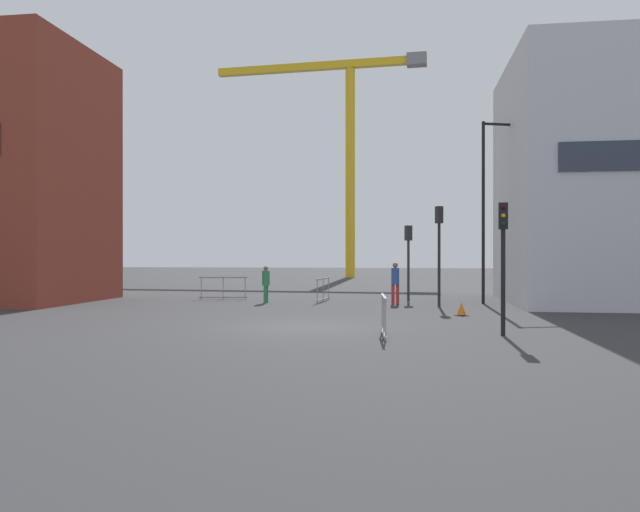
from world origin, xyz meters
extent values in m
plane|color=#333335|center=(0.00, 0.00, 0.00)|extent=(160.00, 160.00, 0.00)
cylinder|color=gold|center=(-2.21, 38.89, 9.81)|extent=(0.90, 0.90, 19.61)
cube|color=gold|center=(-5.58, 39.13, 20.01)|extent=(19.30, 2.03, 0.70)
cube|color=slate|center=(3.95, 38.47, 20.01)|extent=(1.88, 1.32, 1.10)
cylinder|color=black|center=(6.38, 9.46, 3.99)|extent=(0.14, 0.14, 7.99)
cube|color=black|center=(7.31, 9.78, 7.89)|extent=(1.89, 0.73, 0.10)
ellipsoid|color=silver|center=(8.24, 10.09, 7.87)|extent=(0.44, 0.24, 0.16)
cylinder|color=black|center=(5.60, -1.24, 1.41)|extent=(0.12, 0.12, 2.83)
cube|color=black|center=(5.60, -1.24, 3.18)|extent=(0.27, 0.30, 0.70)
sphere|color=#390605|center=(5.58, -1.42, 3.40)|extent=(0.11, 0.11, 0.11)
sphere|color=#F2A514|center=(5.58, -1.42, 3.18)|extent=(0.11, 0.11, 0.11)
sphere|color=#07330F|center=(5.58, -1.42, 2.96)|extent=(0.11, 0.11, 0.11)
cylinder|color=#232326|center=(4.38, 7.61, 1.72)|extent=(0.12, 0.12, 3.45)
cube|color=#232326|center=(4.38, 7.61, 3.80)|extent=(0.34, 0.36, 0.70)
sphere|color=#390605|center=(4.30, 7.76, 4.02)|extent=(0.11, 0.11, 0.11)
sphere|color=#F2A514|center=(4.30, 7.76, 3.80)|extent=(0.11, 0.11, 0.11)
sphere|color=#07330F|center=(4.30, 7.76, 3.58)|extent=(0.11, 0.11, 0.11)
cylinder|color=#2D2D30|center=(3.13, 10.79, 1.41)|extent=(0.12, 0.12, 2.81)
cube|color=#2D2D30|center=(3.13, 10.79, 3.16)|extent=(0.37, 0.36, 0.70)
sphere|color=#390605|center=(3.27, 10.90, 3.38)|extent=(0.11, 0.11, 0.11)
sphere|color=#3C2905|center=(3.27, 10.90, 3.16)|extent=(0.11, 0.11, 0.11)
sphere|color=green|center=(3.27, 10.90, 2.94)|extent=(0.11, 0.11, 0.11)
cylinder|color=red|center=(2.47, 8.50, 0.43)|extent=(0.14, 0.14, 0.86)
cylinder|color=red|center=(2.67, 8.50, 0.43)|extent=(0.14, 0.14, 0.86)
cylinder|color=#33519E|center=(2.57, 8.50, 1.22)|extent=(0.34, 0.34, 0.72)
sphere|color=#8C6647|center=(2.57, 8.50, 1.70)|extent=(0.23, 0.23, 0.23)
cylinder|color=#2D844C|center=(-3.14, 8.63, 0.39)|extent=(0.14, 0.14, 0.78)
cylinder|color=#2D844C|center=(-3.16, 8.43, 0.39)|extent=(0.14, 0.14, 0.78)
cylinder|color=#2D844C|center=(-3.15, 8.53, 1.11)|extent=(0.34, 0.34, 0.65)
sphere|color=#8C6647|center=(-3.15, 8.53, 1.54)|extent=(0.21, 0.21, 0.21)
cube|color=gray|center=(-0.74, 9.68, 1.05)|extent=(0.30, 2.47, 0.06)
cube|color=gray|center=(-0.74, 9.68, 0.10)|extent=(0.30, 2.47, 0.06)
cylinder|color=gray|center=(-0.85, 8.57, 0.53)|extent=(0.04, 0.04, 1.05)
cylinder|color=gray|center=(-0.74, 9.68, 0.53)|extent=(0.04, 0.04, 1.05)
cylinder|color=gray|center=(-0.63, 10.78, 0.53)|extent=(0.04, 0.04, 1.05)
cube|color=gray|center=(-5.70, 10.40, 1.05)|extent=(2.36, 0.32, 0.06)
cube|color=gray|center=(-5.70, 10.40, 0.10)|extent=(2.36, 0.32, 0.06)
cylinder|color=gray|center=(-6.76, 10.28, 0.53)|extent=(0.04, 0.04, 1.05)
cylinder|color=gray|center=(-5.70, 10.40, 0.53)|extent=(0.04, 0.04, 1.05)
cylinder|color=gray|center=(-4.64, 10.51, 0.53)|extent=(0.04, 0.04, 1.05)
cube|color=#9EA0A5|center=(2.47, -1.91, 1.05)|extent=(0.23, 1.94, 0.06)
cube|color=#9EA0A5|center=(2.47, -1.91, 0.10)|extent=(0.23, 1.94, 0.06)
cylinder|color=#9EA0A5|center=(2.54, -2.78, 0.53)|extent=(0.04, 0.04, 1.05)
cylinder|color=#9EA0A5|center=(2.47, -1.91, 0.53)|extent=(0.04, 0.04, 1.05)
cylinder|color=#9EA0A5|center=(2.39, -1.03, 0.53)|extent=(0.04, 0.04, 1.05)
cube|color=black|center=(4.97, 4.05, 0.01)|extent=(0.46, 0.46, 0.03)
cone|color=orange|center=(4.97, 4.05, 0.23)|extent=(0.36, 0.36, 0.47)
camera|label=1|loc=(3.07, -17.85, 2.16)|focal=34.08mm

